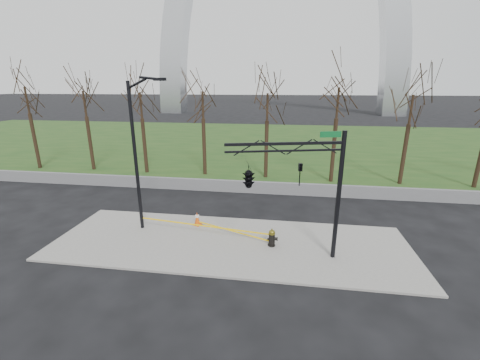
# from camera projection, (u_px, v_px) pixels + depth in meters

# --- Properties ---
(ground) EXTENTS (500.00, 500.00, 0.00)m
(ground) POSITION_uv_depth(u_px,v_px,m) (230.00, 244.00, 15.88)
(ground) COLOR black
(ground) RESTS_ON ground
(sidewalk) EXTENTS (18.00, 6.00, 0.10)m
(sidewalk) POSITION_uv_depth(u_px,v_px,m) (230.00, 243.00, 15.87)
(sidewalk) COLOR gray
(sidewalk) RESTS_ON ground
(grass_strip) EXTENTS (120.00, 40.00, 0.06)m
(grass_strip) POSITION_uv_depth(u_px,v_px,m) (267.00, 142.00, 44.24)
(grass_strip) COLOR #1D3F17
(grass_strip) RESTS_ON ground
(guardrail) EXTENTS (60.00, 0.30, 0.90)m
(guardrail) POSITION_uv_depth(u_px,v_px,m) (248.00, 187.00, 23.31)
(guardrail) COLOR #59595B
(guardrail) RESTS_ON ground
(tree_row) EXTENTS (53.54, 4.00, 8.47)m
(tree_row) POSITION_uv_depth(u_px,v_px,m) (300.00, 130.00, 25.46)
(tree_row) COLOR black
(tree_row) RESTS_ON ground
(fire_hydrant) EXTENTS (0.56, 0.37, 0.92)m
(fire_hydrant) POSITION_uv_depth(u_px,v_px,m) (272.00, 238.00, 15.38)
(fire_hydrant) COLOR black
(fire_hydrant) RESTS_ON sidewalk
(traffic_cone) EXTENTS (0.52, 0.52, 0.77)m
(traffic_cone) POSITION_uv_depth(u_px,v_px,m) (197.00, 219.00, 17.70)
(traffic_cone) COLOR #D84C0B
(traffic_cone) RESTS_ON sidewalk
(street_light) EXTENTS (2.32, 0.90, 8.21)m
(street_light) POSITION_uv_depth(u_px,v_px,m) (138.00, 148.00, 16.03)
(street_light) COLOR black
(street_light) RESTS_ON ground
(traffic_signal_mast) EXTENTS (4.96, 2.54, 6.00)m
(traffic_signal_mast) POSITION_uv_depth(u_px,v_px,m) (267.00, 176.00, 13.00)
(traffic_signal_mast) COLOR black
(traffic_signal_mast) RESTS_ON ground
(caution_tape) EXTENTS (7.31, 1.80, 0.46)m
(caution_tape) POSITION_uv_depth(u_px,v_px,m) (214.00, 228.00, 16.42)
(caution_tape) COLOR yellow
(caution_tape) RESTS_ON ground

